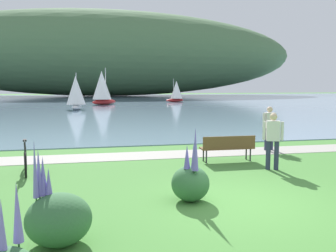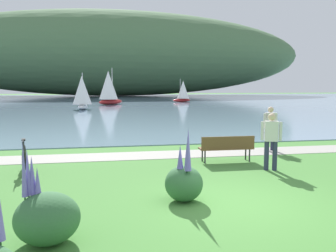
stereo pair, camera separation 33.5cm
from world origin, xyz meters
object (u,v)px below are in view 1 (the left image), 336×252
(park_bench_near_camera, at_px, (228,146))
(bicycle_leaning_near_bench, at_px, (25,160))
(sailboat_mid_bay, at_px, (76,92))
(sailboat_nearest_to_shore, at_px, (102,87))
(sailboat_toward_hillside, at_px, (176,91))
(person_on_the_grass, at_px, (273,138))
(person_at_shoreline, at_px, (269,125))

(park_bench_near_camera, height_order, bicycle_leaning_near_bench, bicycle_leaning_near_bench)
(sailboat_mid_bay, bearing_deg, sailboat_nearest_to_shore, 72.20)
(sailboat_mid_bay, relative_size, sailboat_toward_hillside, 1.10)
(bicycle_leaning_near_bench, xyz_separation_m, person_on_the_grass, (7.19, -1.05, 0.58))
(park_bench_near_camera, bearing_deg, sailboat_nearest_to_shore, 94.97)
(bicycle_leaning_near_bench, relative_size, sailboat_nearest_to_shore, 0.38)
(sailboat_mid_bay, bearing_deg, bicycle_leaning_near_bench, -90.79)
(park_bench_near_camera, xyz_separation_m, bicycle_leaning_near_bench, (-6.29, -0.29, -0.12))
(sailboat_nearest_to_shore, bearing_deg, person_at_shoreline, -80.83)
(park_bench_near_camera, relative_size, sailboat_nearest_to_shore, 0.39)
(sailboat_mid_bay, bearing_deg, sailboat_toward_hillside, 46.18)
(sailboat_toward_hillside, bearing_deg, sailboat_mid_bay, -133.82)
(person_on_the_grass, relative_size, sailboat_mid_bay, 0.46)
(sailboat_toward_hillside, bearing_deg, park_bench_near_camera, -100.84)
(bicycle_leaning_near_bench, height_order, person_on_the_grass, person_on_the_grass)
(park_bench_near_camera, distance_m, sailboat_nearest_to_shore, 35.46)
(sailboat_mid_bay, bearing_deg, person_on_the_grass, -76.18)
(park_bench_near_camera, distance_m, bicycle_leaning_near_bench, 6.30)
(park_bench_near_camera, bearing_deg, bicycle_leaning_near_bench, -177.33)
(person_on_the_grass, xyz_separation_m, sailboat_toward_hillside, (6.90, 42.02, 0.66))
(park_bench_near_camera, relative_size, person_on_the_grass, 1.06)
(sailboat_mid_bay, bearing_deg, park_bench_near_camera, -77.34)
(park_bench_near_camera, xyz_separation_m, sailboat_toward_hillside, (7.79, 40.68, 1.12))
(sailboat_toward_hillside, bearing_deg, bicycle_leaning_near_bench, -108.97)
(sailboat_nearest_to_shore, xyz_separation_m, sailboat_toward_hillside, (10.86, 5.39, -0.59))
(sailboat_nearest_to_shore, height_order, sailboat_toward_hillside, sailboat_nearest_to_shore)
(sailboat_toward_hillside, bearing_deg, person_on_the_grass, -99.32)
(bicycle_leaning_near_bench, relative_size, sailboat_toward_hillside, 0.52)
(bicycle_leaning_near_bench, height_order, sailboat_mid_bay, sailboat_mid_bay)
(bicycle_leaning_near_bench, distance_m, sailboat_toward_hillside, 43.34)
(sailboat_nearest_to_shore, bearing_deg, sailboat_mid_bay, -107.80)
(sailboat_mid_bay, distance_m, sailboat_toward_hillside, 19.81)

